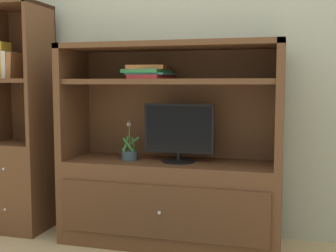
% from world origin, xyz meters
% --- Properties ---
extents(painted_rear_wall, '(6.00, 0.10, 2.80)m').
position_xyz_m(painted_rear_wall, '(0.00, 0.75, 1.40)').
color(painted_rear_wall, '#ADB29E').
rests_on(painted_rear_wall, ground_plane).
extents(media_console, '(1.52, 0.51, 1.39)m').
position_xyz_m(media_console, '(0.00, 0.41, 0.46)').
color(media_console, brown).
rests_on(media_console, ground_plane).
extents(tv_monitor, '(0.49, 0.23, 0.40)m').
position_xyz_m(tv_monitor, '(0.06, 0.39, 0.79)').
color(tv_monitor, black).
rests_on(tv_monitor, media_console).
extents(potted_plant, '(0.13, 0.11, 0.28)m').
position_xyz_m(potted_plant, '(-0.29, 0.38, 0.63)').
color(potted_plant, '#384C56').
rests_on(potted_plant, media_console).
extents(magazine_stack, '(0.31, 0.35, 0.09)m').
position_xyz_m(magazine_stack, '(-0.15, 0.41, 1.20)').
color(magazine_stack, red).
rests_on(magazine_stack, media_console).
extents(bookshelf_tall, '(0.44, 0.42, 1.71)m').
position_xyz_m(bookshelf_tall, '(-1.19, 0.41, 0.58)').
color(bookshelf_tall, brown).
rests_on(bookshelf_tall, ground_plane).
extents(upright_book_row, '(0.17, 0.17, 0.28)m').
position_xyz_m(upright_book_row, '(-1.27, 0.40, 1.27)').
color(upright_book_row, '#2D519E').
rests_on(upright_book_row, bookshelf_tall).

